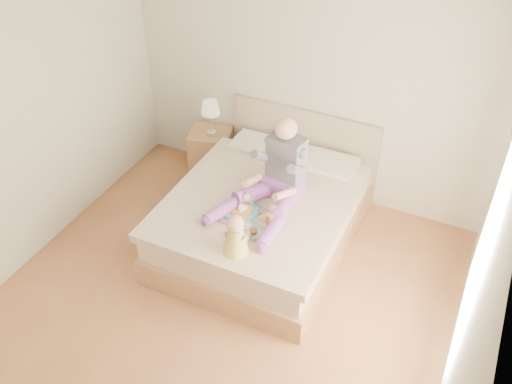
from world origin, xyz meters
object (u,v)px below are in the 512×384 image
at_px(adult, 276,178).
at_px(bed, 266,213).
at_px(nightstand, 211,153).
at_px(tray, 250,216).
at_px(baby, 236,237).

bearing_deg(adult, bed, 155.16).
bearing_deg(nightstand, bed, -50.95).
relative_size(nightstand, adult, 0.53).
height_order(bed, adult, adult).
xyz_separation_m(nightstand, adult, (1.19, -0.85, 0.57)).
height_order(nightstand, tray, tray).
relative_size(adult, tray, 1.76).
bearing_deg(nightstand, baby, -69.74).
xyz_separation_m(adult, tray, (-0.09, -0.37, -0.22)).
xyz_separation_m(nightstand, baby, (1.17, -1.64, 0.48)).
xyz_separation_m(nightstand, tray, (1.09, -1.21, 0.36)).
distance_m(tray, baby, 0.45).
height_order(bed, tray, bed).
xyz_separation_m(bed, baby, (0.11, -0.88, 0.45)).
xyz_separation_m(bed, nightstand, (-1.06, 0.76, -0.03)).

